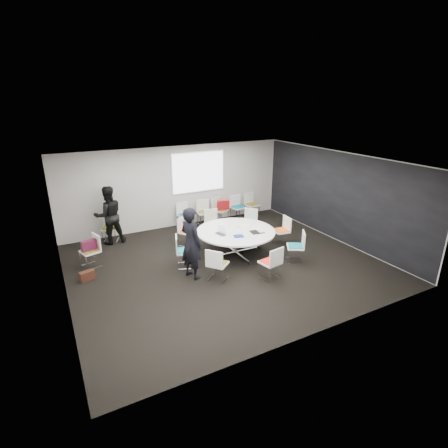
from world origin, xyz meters
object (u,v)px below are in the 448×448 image
maroon_bag (89,245)px  chair_person_back (110,233)px  conference_table (236,237)px  chair_back_a (185,220)px  chair_ring_g (270,269)px  chair_spare_left (91,257)px  chair_back_c (220,214)px  chair_back_e (252,209)px  chair_ring_e (184,257)px  person_main (191,243)px  cup (238,226)px  chair_back_b (204,217)px  brown_bag (87,276)px  laptop (222,234)px  chair_ring_c (213,228)px  chair_ring_d (187,237)px  chair_ring_b (249,227)px  chair_back_d (238,212)px  chair_ring_a (281,236)px  chair_ring_f (217,270)px  person_back (109,215)px  chair_ring_h (295,252)px

maroon_bag → chair_person_back: bearing=62.9°
conference_table → chair_back_a: chair_back_a is taller
chair_ring_g → chair_spare_left: size_ratio=1.00×
maroon_bag → chair_back_c: bearing=18.7°
chair_back_e → chair_person_back: size_ratio=1.00×
chair_ring_e → maroon_bag: bearing=-98.1°
person_main → cup: size_ratio=20.62×
chair_back_b → brown_bag: (-4.31, -2.35, -0.16)m
chair_back_e → laptop: (-2.74, -2.79, 0.47)m
chair_ring_c → chair_ring_e: bearing=48.5°
chair_back_c → chair_spare_left: 4.99m
chair_ring_d → maroon_bag: (-2.85, -0.14, 0.34)m
cup → chair_ring_c: bearing=95.7°
chair_ring_g → maroon_bag: chair_ring_g is taller
chair_spare_left → conference_table: bearing=-123.0°
chair_ring_g → chair_ring_c: bearing=80.1°
chair_ring_b → cup: size_ratio=9.78×
chair_back_d → maroon_bag: (-5.48, -1.59, 0.34)m
chair_ring_a → chair_ring_f: same height
conference_table → chair_ring_g: chair_ring_g is taller
chair_ring_e → chair_back_c: (2.51, 2.78, 0.00)m
person_back → cup: person_back is taller
chair_ring_a → cup: bearing=87.8°
chair_back_e → person_back: (-5.31, -0.20, 0.64)m
chair_back_a → maroon_bag: (-3.38, -1.63, 0.34)m
chair_back_d → person_main: 4.77m
chair_ring_b → maroon_bag: 4.97m
chair_ring_b → chair_back_e: 2.01m
person_back → chair_back_c: bearing=178.6°
chair_ring_b → chair_ring_h: 2.29m
chair_back_b → chair_back_e: same height
chair_ring_g → chair_back_b: (0.21, 4.41, 0.00)m
chair_ring_b → chair_back_b: same height
chair_ring_c → maroon_bag: chair_ring_c is taller
chair_ring_a → brown_bag: chair_ring_a is taller
chair_ring_d → chair_ring_h: bearing=95.8°
chair_back_e → person_main: bearing=34.1°
chair_back_d → maroon_bag: bearing=12.7°
chair_ring_h → laptop: bearing=88.7°
conference_table → chair_ring_c: bearing=89.2°
chair_ring_f → chair_back_c: bearing=112.6°
chair_ring_a → chair_ring_c: size_ratio=1.00×
chair_ring_f → chair_back_c: 4.39m
chair_back_b → laptop: size_ratio=2.65×
chair_ring_b → chair_back_e: same height
chair_spare_left → laptop: chair_spare_left is taller
chair_ring_b → cup: (-0.95, -0.92, 0.50)m
chair_ring_a → chair_ring_h: same height
chair_ring_a → chair_back_c: size_ratio=1.00×
chair_person_back → chair_ring_c: bearing=-178.1°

